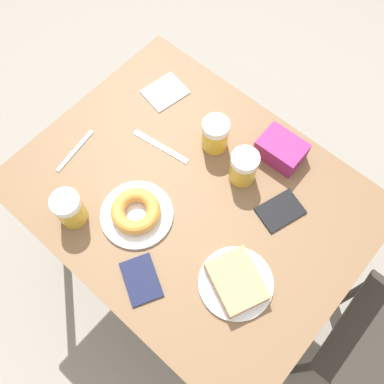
{
  "coord_description": "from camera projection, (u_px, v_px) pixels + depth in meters",
  "views": [
    {
      "loc": [
        0.39,
        0.34,
        1.9
      ],
      "look_at": [
        0.0,
        0.0,
        0.78
      ],
      "focal_mm": 40.0,
      "sensor_mm": 36.0,
      "label": 1
    }
  ],
  "objects": [
    {
      "name": "blue_pouch",
      "position": [
        281.0,
        150.0,
        1.28
      ],
      "size": [
        0.1,
        0.14,
        0.07
      ],
      "rotation": [
        0.0,
        0.0,
        4.74
      ],
      "color": "#8C2366",
      "rests_on": "table"
    },
    {
      "name": "napkin_folded",
      "position": [
        165.0,
        92.0,
        1.41
      ],
      "size": [
        0.15,
        0.13,
        0.0
      ],
      "rotation": [
        0.0,
        0.0,
        6.1
      ],
      "color": "white",
      "rests_on": "table"
    },
    {
      "name": "fork",
      "position": [
        75.0,
        151.0,
        1.31
      ],
      "size": [
        0.17,
        0.04,
        0.0
      ],
      "rotation": [
        0.0,
        0.0,
        1.72
      ],
      "color": "silver",
      "rests_on": "table"
    },
    {
      "name": "beer_mug_left",
      "position": [
        69.0,
        209.0,
        1.17
      ],
      "size": [
        0.08,
        0.08,
        0.11
      ],
      "color": "gold",
      "rests_on": "table"
    },
    {
      "name": "beer_mug_center",
      "position": [
        215.0,
        134.0,
        1.27
      ],
      "size": [
        0.08,
        0.08,
        0.11
      ],
      "color": "gold",
      "rests_on": "table"
    },
    {
      "name": "beer_mug_right",
      "position": [
        243.0,
        167.0,
        1.23
      ],
      "size": [
        0.08,
        0.08,
        0.11
      ],
      "color": "gold",
      "rests_on": "table"
    },
    {
      "name": "table",
      "position": [
        192.0,
        204.0,
        1.32
      ],
      "size": [
        0.78,
        1.0,
        0.76
      ],
      "color": "brown",
      "rests_on": "ground_plane"
    },
    {
      "name": "passport_far_edge",
      "position": [
        141.0,
        280.0,
        1.15
      ],
      "size": [
        0.14,
        0.15,
        0.01
      ],
      "rotation": [
        0.0,
        0.0,
        5.8
      ],
      "color": "#141938",
      "rests_on": "table"
    },
    {
      "name": "plate_with_cake",
      "position": [
        236.0,
        282.0,
        1.13
      ],
      "size": [
        0.2,
        0.2,
        0.05
      ],
      "color": "silver",
      "rests_on": "table"
    },
    {
      "name": "knife",
      "position": [
        161.0,
        147.0,
        1.32
      ],
      "size": [
        0.04,
        0.2,
        0.0
      ],
      "rotation": [
        0.0,
        0.0,
        3.28
      ],
      "color": "silver",
      "rests_on": "table"
    },
    {
      "name": "plate_with_donut",
      "position": [
        136.0,
        212.0,
        1.21
      ],
      "size": [
        0.21,
        0.21,
        0.05
      ],
      "color": "silver",
      "rests_on": "table"
    },
    {
      "name": "passport_near_edge",
      "position": [
        280.0,
        211.0,
        1.23
      ],
      "size": [
        0.15,
        0.12,
        0.01
      ],
      "rotation": [
        0.0,
        0.0,
        1.26
      ],
      "color": "black",
      "rests_on": "table"
    },
    {
      "name": "ground_plane",
      "position": [
        192.0,
        263.0,
        1.94
      ],
      "size": [
        8.0,
        8.0,
        0.0
      ],
      "primitive_type": "plane",
      "color": "gray"
    }
  ]
}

